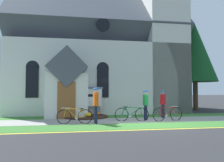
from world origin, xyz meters
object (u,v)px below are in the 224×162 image
object	(u,v)px
bicycle_yellow	(75,116)
cyclist_in_yellow_jersey	(145,103)
bicycle_white	(168,114)
cyclist_in_blue_jersey	(96,102)
church_sign	(85,97)
roadside_conifer	(195,52)
bicycle_red	(132,114)
cyclist_in_red_jersey	(163,102)

from	to	relation	value
bicycle_yellow	cyclist_in_yellow_jersey	size ratio (longest dim) A/B	1.06
bicycle_white	bicycle_yellow	size ratio (longest dim) A/B	1.02
bicycle_yellow	cyclist_in_blue_jersey	bearing A→B (deg)	-11.39
church_sign	cyclist_in_yellow_jersey	bearing A→B (deg)	-34.87
bicycle_yellow	roadside_conifer	size ratio (longest dim) A/B	0.23
cyclist_in_yellow_jersey	cyclist_in_blue_jersey	distance (m)	2.96
bicycle_yellow	cyclist_in_blue_jersey	distance (m)	1.20
cyclist_in_blue_jersey	bicycle_red	bearing A→B (deg)	18.17
bicycle_white	cyclist_in_blue_jersey	xyz separation A→B (m)	(-3.80, -0.39, 0.64)
church_sign	cyclist_in_red_jersey	xyz separation A→B (m)	(4.48, -1.43, -0.27)
cyclist_in_blue_jersey	bicycle_yellow	bearing A→B (deg)	168.61
cyclist_in_red_jersey	cyclist_in_blue_jersey	distance (m)	4.47
church_sign	cyclist_in_yellow_jersey	xyz separation A→B (m)	(3.16, -2.20, -0.26)
bicycle_red	cyclist_in_yellow_jersey	bearing A→B (deg)	21.93
cyclist_in_red_jersey	roadside_conifer	xyz separation A→B (m)	(4.72, 4.59, 3.87)
bicycle_yellow	bicycle_red	xyz separation A→B (m)	(2.91, 0.43, 0.01)
bicycle_white	cyclist_in_yellow_jersey	size ratio (longest dim) A/B	1.09
church_sign	cyclist_in_red_jersey	size ratio (longest dim) A/B	1.42
cyclist_in_yellow_jersey	bicycle_yellow	bearing A→B (deg)	-168.31
bicycle_yellow	cyclist_in_red_jersey	bearing A→B (deg)	16.93
church_sign	roadside_conifer	distance (m)	10.38
cyclist_in_red_jersey	roadside_conifer	size ratio (longest dim) A/B	0.22
bicycle_red	cyclist_in_red_jersey	distance (m)	2.52
bicycle_white	cyclist_in_yellow_jersey	world-z (taller)	cyclist_in_yellow_jersey
cyclist_in_red_jersey	cyclist_in_yellow_jersey	xyz separation A→B (m)	(-1.32, -0.77, 0.01)
bicycle_white	cyclist_in_blue_jersey	size ratio (longest dim) A/B	1.01
cyclist_in_red_jersey	bicycle_yellow	bearing A→B (deg)	-163.07
bicycle_white	cyclist_in_red_jersey	distance (m)	1.49
cyclist_in_red_jersey	cyclist_in_yellow_jersey	size ratio (longest dim) A/B	0.99
cyclist_in_yellow_jersey	cyclist_in_blue_jersey	world-z (taller)	cyclist_in_blue_jersey
bicycle_red	cyclist_in_yellow_jersey	distance (m)	1.09
bicycle_white	bicycle_red	xyz separation A→B (m)	(-1.87, 0.24, -0.01)
church_sign	roadside_conifer	size ratio (longest dim) A/B	0.31
cyclist_in_red_jersey	bicycle_white	bearing A→B (deg)	-103.19
bicycle_yellow	cyclist_in_red_jersey	xyz separation A→B (m)	(5.10, 1.55, 0.55)
cyclist_in_red_jersey	roadside_conifer	distance (m)	7.64
bicycle_yellow	roadside_conifer	distance (m)	12.40
church_sign	cyclist_in_blue_jersey	xyz separation A→B (m)	(0.36, -3.18, -0.16)
bicycle_yellow	roadside_conifer	bearing A→B (deg)	32.02
bicycle_red	roadside_conifer	bearing A→B (deg)	39.57
bicycle_yellow	bicycle_red	size ratio (longest dim) A/B	0.97
bicycle_white	cyclist_in_blue_jersey	distance (m)	3.87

